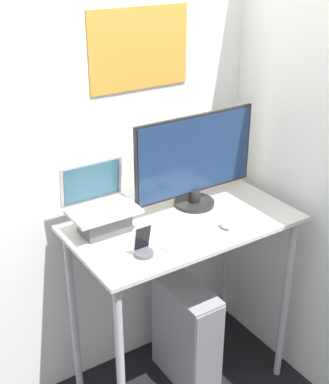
{
  "coord_description": "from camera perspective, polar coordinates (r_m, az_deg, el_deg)",
  "views": [
    {
      "loc": [
        -1.27,
        -1.5,
        2.22
      ],
      "look_at": [
        -0.1,
        0.29,
        1.19
      ],
      "focal_mm": 50.0,
      "sensor_mm": 36.0,
      "label": 1
    }
  ],
  "objects": [
    {
      "name": "laptop",
      "position": [
        2.41,
        -6.67,
        -2.26
      ],
      "size": [
        0.3,
        0.22,
        0.3
      ],
      "color": "#4C4C51",
      "rests_on": "desk"
    },
    {
      "name": "mouse",
      "position": [
        2.46,
        6.48,
        -3.55
      ],
      "size": [
        0.04,
        0.07,
        0.03
      ],
      "color": "#99999E",
      "rests_on": "desk"
    },
    {
      "name": "desk",
      "position": [
        2.59,
        1.94,
        -6.22
      ],
      "size": [
        1.07,
        0.59,
        1.01
      ],
      "color": "beige",
      "rests_on": "ground_plane"
    },
    {
      "name": "monitor",
      "position": [
        2.57,
        3.29,
        3.18
      ],
      "size": [
        0.66,
        0.2,
        0.46
      ],
      "color": "black",
      "rests_on": "desk"
    },
    {
      "name": "cell_phone",
      "position": [
        2.24,
        -2.3,
        -5.87
      ],
      "size": [
        0.09,
        0.09,
        0.14
      ],
      "color": "#4C4C51",
      "rests_on": "desk"
    },
    {
      "name": "wall_back",
      "position": [
        2.68,
        -2.57,
        5.74
      ],
      "size": [
        6.0,
        0.06,
        2.6
      ],
      "color": "white",
      "rests_on": "ground_plane"
    },
    {
      "name": "keyboard",
      "position": [
        2.35,
        2.78,
        -5.1
      ],
      "size": [
        0.28,
        0.09,
        0.02
      ],
      "color": "white",
      "rests_on": "desk"
    },
    {
      "name": "computer_tower",
      "position": [
        2.95,
        2.35,
        -14.92
      ],
      "size": [
        0.18,
        0.41,
        0.59
      ],
      "color": "gray",
      "rests_on": "ground_plane"
    }
  ]
}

